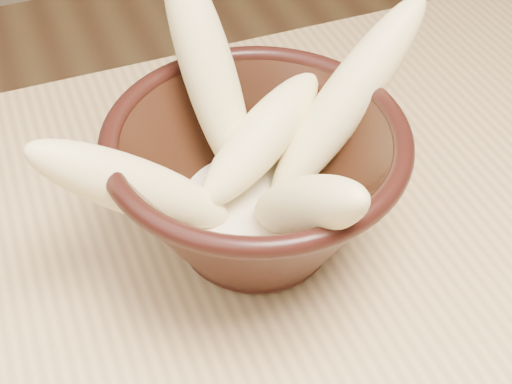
% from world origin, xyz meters
% --- Properties ---
extents(bowl, '(0.23, 0.23, 0.13)m').
position_xyz_m(bowl, '(0.11, 0.10, 0.82)').
color(bowl, black).
rests_on(bowl, table).
extents(milk_puddle, '(0.13, 0.13, 0.02)m').
position_xyz_m(milk_puddle, '(0.11, 0.10, 0.79)').
color(milk_puddle, beige).
rests_on(milk_puddle, bowl).
extents(banana_upright, '(0.07, 0.15, 0.19)m').
position_xyz_m(banana_upright, '(0.10, 0.18, 0.88)').
color(banana_upright, '#F3DE8F').
rests_on(banana_upright, bowl).
extents(banana_left, '(0.16, 0.06, 0.14)m').
position_xyz_m(banana_left, '(0.02, 0.10, 0.85)').
color(banana_left, '#F3DE8F').
rests_on(banana_left, bowl).
extents(banana_right, '(0.19, 0.10, 0.16)m').
position_xyz_m(banana_right, '(0.20, 0.13, 0.86)').
color(banana_right, '#F3DE8F').
rests_on(banana_right, bowl).
extents(banana_across, '(0.15, 0.11, 0.08)m').
position_xyz_m(banana_across, '(0.13, 0.13, 0.84)').
color(banana_across, '#F3DE8F').
rests_on(banana_across, bowl).
extents(banana_front, '(0.07, 0.15, 0.14)m').
position_xyz_m(banana_front, '(0.12, 0.03, 0.85)').
color(banana_front, '#F3DE8F').
rests_on(banana_front, bowl).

